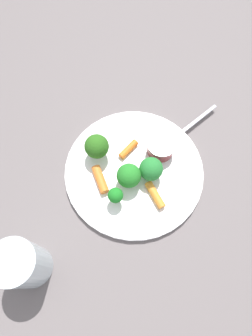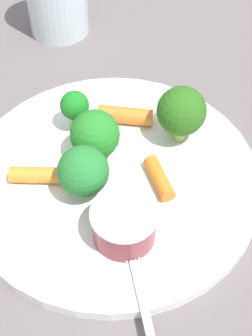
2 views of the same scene
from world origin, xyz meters
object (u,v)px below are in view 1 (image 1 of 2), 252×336
object	(u,v)px
broccoli_floret_0	(129,176)
plate	(134,171)
carrot_stick_0	(155,195)
broccoli_floret_3	(116,196)
carrot_stick_2	(128,149)
fork	(187,128)
broccoli_floret_1	(151,169)
sauce_cup	(161,147)
broccoli_floret_2	(97,147)
carrot_stick_1	(100,179)
drinking_glass	(23,264)

from	to	relation	value
broccoli_floret_0	plate	bearing A→B (deg)	126.75
broccoli_floret_0	carrot_stick_0	xyz separation A→B (m)	(0.05, 0.03, -0.02)
broccoli_floret_0	broccoli_floret_3	bearing A→B (deg)	-62.00
carrot_stick_2	fork	xyz separation A→B (m)	(0.01, 0.13, -0.01)
broccoli_floret_1	broccoli_floret_3	world-z (taller)	broccoli_floret_1
broccoli_floret_3	sauce_cup	bearing A→B (deg)	110.36
broccoli_floret_2	broccoli_floret_3	world-z (taller)	broccoli_floret_2
carrot_stick_1	drinking_glass	bearing A→B (deg)	-65.47
fork	plate	bearing A→B (deg)	-79.19
carrot_stick_1	fork	world-z (taller)	carrot_stick_1
carrot_stick_0	sauce_cup	bearing A→B (deg)	142.16
broccoli_floret_0	carrot_stick_1	xyz separation A→B (m)	(-0.03, -0.05, -0.02)
broccoli_floret_1	carrot_stick_0	world-z (taller)	broccoli_floret_1
sauce_cup	broccoli_floret_3	world-z (taller)	broccoli_floret_3
drinking_glass	carrot_stick_0	bearing A→B (deg)	90.73
sauce_cup	carrot_stick_1	bearing A→B (deg)	-90.62
plate	broccoli_floret_3	xyz separation A→B (m)	(0.04, -0.06, 0.03)
carrot_stick_0	drinking_glass	xyz separation A→B (m)	(0.00, -0.25, 0.03)
broccoli_floret_1	carrot_stick_0	size ratio (longest dim) A/B	0.97
plate	fork	world-z (taller)	fork
sauce_cup	broccoli_floret_3	bearing A→B (deg)	-69.64
broccoli_floret_0	broccoli_floret_1	bearing A→B (deg)	78.63
broccoli_floret_1	carrot_stick_1	bearing A→B (deg)	-111.94
carrot_stick_0	carrot_stick_2	bearing A→B (deg)	178.04
carrot_stick_2	plate	bearing A→B (deg)	-14.72
plate	carrot_stick_0	world-z (taller)	carrot_stick_0
plate	sauce_cup	distance (m)	0.07
carrot_stick_0	carrot_stick_1	bearing A→B (deg)	-135.76
carrot_stick_2	carrot_stick_1	bearing A→B (deg)	-69.09
carrot_stick_1	drinking_glass	distance (m)	0.20
carrot_stick_1	fork	distance (m)	0.21
broccoli_floret_2	carrot_stick_1	world-z (taller)	broccoli_floret_2
carrot_stick_0	carrot_stick_1	size ratio (longest dim) A/B	0.98
broccoli_floret_2	carrot_stick_1	xyz separation A→B (m)	(0.05, -0.02, -0.03)
broccoli_floret_3	carrot_stick_2	bearing A→B (deg)	137.83
plate	broccoli_floret_2	size ratio (longest dim) A/B	4.62
broccoli_floret_0	carrot_stick_2	distance (m)	0.07
sauce_cup	broccoli_floret_3	size ratio (longest dim) A/B	1.26
broccoli_floret_3	drinking_glass	distance (m)	0.19
broccoli_floret_0	broccoli_floret_3	world-z (taller)	broccoli_floret_0
plate	carrot_stick_2	size ratio (longest dim) A/B	6.04
broccoli_floret_2	drinking_glass	size ratio (longest dim) A/B	0.55
sauce_cup	drinking_glass	xyz separation A→B (m)	(0.08, -0.31, 0.02)
broccoli_floret_1	carrot_stick_1	size ratio (longest dim) A/B	0.96
broccoli_floret_3	drinking_glass	world-z (taller)	drinking_glass
broccoli_floret_3	carrot_stick_0	xyz separation A→B (m)	(0.03, 0.07, -0.02)
drinking_glass	sauce_cup	bearing A→B (deg)	104.28
sauce_cup	fork	world-z (taller)	sauce_cup
broccoli_floret_1	broccoli_floret_0	bearing A→B (deg)	-101.37
broccoli_floret_2	carrot_stick_2	distance (m)	0.07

